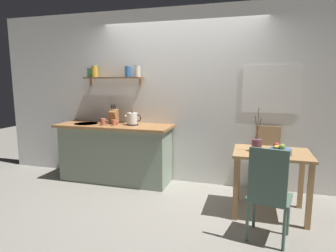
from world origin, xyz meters
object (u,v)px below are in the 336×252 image
at_px(electric_kettle, 133,119).
at_px(knife_block, 114,116).
at_px(twig_vase, 257,145).
at_px(dining_chair_near, 268,191).
at_px(coffee_mug_by_sink, 103,122).
at_px(coffee_mug_spare, 114,123).
at_px(dining_chair_far, 267,158).
at_px(fruit_bowl, 280,150).
at_px(dining_table, 271,164).

relative_size(electric_kettle, knife_block, 0.85).
distance_m(twig_vase, knife_block, 2.27).
xyz_separation_m(dining_chair_near, coffee_mug_by_sink, (-2.38, 1.08, 0.44)).
bearing_deg(twig_vase, knife_block, 164.09).
bearing_deg(dining_chair_near, coffee_mug_spare, 153.30).
distance_m(dining_chair_far, knife_block, 2.40).
bearing_deg(dining_chair_far, coffee_mug_spare, -175.05).
bearing_deg(coffee_mug_spare, fruit_bowl, -12.37).
height_order(fruit_bowl, coffee_mug_spare, coffee_mug_spare).
distance_m(dining_chair_near, knife_block, 2.67).
bearing_deg(coffee_mug_by_sink, knife_block, 64.11).
xyz_separation_m(dining_chair_far, electric_kettle, (-2.01, -0.09, 0.50)).
bearing_deg(dining_chair_near, electric_kettle, 147.95).
height_order(coffee_mug_by_sink, coffee_mug_spare, coffee_mug_by_sink).
height_order(electric_kettle, coffee_mug_by_sink, electric_kettle).
bearing_deg(coffee_mug_spare, dining_table, -10.94).
bearing_deg(knife_block, dining_chair_near, -29.07).
bearing_deg(coffee_mug_spare, knife_block, 116.07).
height_order(dining_table, coffee_mug_by_sink, coffee_mug_by_sink).
bearing_deg(dining_table, dining_chair_near, -95.20).
relative_size(twig_vase, coffee_mug_by_sink, 4.14).
relative_size(electric_kettle, coffee_mug_by_sink, 2.09).
bearing_deg(knife_block, fruit_bowl, -15.54).
relative_size(dining_table, coffee_mug_spare, 7.61).
xyz_separation_m(dining_table, fruit_bowl, (0.08, -0.08, 0.20)).
height_order(dining_chair_near, twig_vase, twig_vase).
bearing_deg(fruit_bowl, dining_chair_near, -103.60).
distance_m(dining_chair_near, coffee_mug_spare, 2.51).
bearing_deg(coffee_mug_by_sink, dining_chair_near, -24.42).
bearing_deg(electric_kettle, knife_block, 171.63).
xyz_separation_m(electric_kettle, coffee_mug_by_sink, (-0.43, -0.14, -0.04)).
distance_m(fruit_bowl, coffee_mug_spare, 2.42).
xyz_separation_m(dining_chair_near, electric_kettle, (-1.95, 1.22, 0.48)).
bearing_deg(coffee_mug_spare, dining_chair_far, 4.95).
distance_m(electric_kettle, knife_block, 0.34).
bearing_deg(dining_chair_near, fruit_bowl, 76.40).
height_order(dining_chair_near, fruit_bowl, dining_chair_near).
relative_size(fruit_bowl, knife_block, 0.79).
relative_size(dining_chair_near, dining_chair_far, 1.02).
bearing_deg(fruit_bowl, electric_kettle, 163.34).
height_order(twig_vase, coffee_mug_spare, twig_vase).
bearing_deg(fruit_bowl, coffee_mug_by_sink, 169.11).
bearing_deg(coffee_mug_by_sink, coffee_mug_spare, 10.08).
relative_size(dining_chair_far, coffee_mug_by_sink, 7.69).
height_order(dining_chair_far, coffee_mug_by_sink, coffee_mug_by_sink).
height_order(twig_vase, electric_kettle, twig_vase).
distance_m(dining_chair_far, coffee_mug_by_sink, 2.49).
bearing_deg(twig_vase, coffee_mug_by_sink, 169.28).
bearing_deg(knife_block, electric_kettle, -8.37).
xyz_separation_m(dining_chair_near, knife_block, (-2.29, 1.27, 0.51)).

